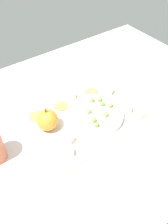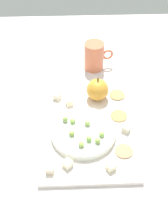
# 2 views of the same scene
# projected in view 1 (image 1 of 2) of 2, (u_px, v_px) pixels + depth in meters

# --- Properties ---
(table) EXTENTS (1.30, 0.84, 0.03)m
(table) POSITION_uv_depth(u_px,v_px,m) (71.00, 123.00, 0.84)
(table) COLOR silver
(table) RESTS_ON ground
(platter) EXTENTS (0.36, 0.27, 0.01)m
(platter) POSITION_uv_depth(u_px,v_px,m) (88.00, 118.00, 0.82)
(platter) COLOR silver
(platter) RESTS_ON table
(serving_dish) EXTENTS (0.18, 0.18, 0.02)m
(serving_dish) POSITION_uv_depth(u_px,v_px,m) (96.00, 114.00, 0.81)
(serving_dish) COLOR white
(serving_dish) RESTS_ON platter
(apple_whole) EXTENTS (0.07, 0.07, 0.07)m
(apple_whole) POSITION_uv_depth(u_px,v_px,m) (48.00, 121.00, 0.75)
(apple_whole) COLOR gold
(apple_whole) RESTS_ON platter
(apple_stem) EXTENTS (0.01, 0.01, 0.01)m
(apple_stem) POSITION_uv_depth(u_px,v_px,m) (46.00, 111.00, 0.72)
(apple_stem) COLOR brown
(apple_stem) RESTS_ON apple_whole
(cheese_cube_0) EXTENTS (0.03, 0.03, 0.02)m
(cheese_cube_0) POSITION_uv_depth(u_px,v_px,m) (73.00, 96.00, 0.87)
(cheese_cube_0) COLOR #F1EACD
(cheese_cube_0) RESTS_ON platter
(cheese_cube_1) EXTENTS (0.02, 0.02, 0.02)m
(cheese_cube_1) POSITION_uv_depth(u_px,v_px,m) (141.00, 115.00, 0.80)
(cheese_cube_1) COLOR #F9E5C1
(cheese_cube_1) RESTS_ON platter
(cheese_cube_2) EXTENTS (0.03, 0.03, 0.02)m
(cheese_cube_2) POSITION_uv_depth(u_px,v_px,m) (128.00, 109.00, 0.82)
(cheese_cube_2) COLOR white
(cheese_cube_2) RESTS_ON platter
(cheese_cube_3) EXTENTS (0.03, 0.03, 0.02)m
(cheese_cube_3) POSITION_uv_depth(u_px,v_px,m) (70.00, 139.00, 0.73)
(cheese_cube_3) COLOR #F7E3BD
(cheese_cube_3) RESTS_ON platter
(cheese_cube_4) EXTENTS (0.03, 0.03, 0.02)m
(cheese_cube_4) POSITION_uv_depth(u_px,v_px,m) (110.00, 91.00, 0.89)
(cheese_cube_4) COLOR #F9EFC2
(cheese_cube_4) RESTS_ON platter
(cheese_cube_5) EXTENTS (0.03, 0.03, 0.02)m
(cheese_cube_5) POSITION_uv_depth(u_px,v_px,m) (70.00, 152.00, 0.70)
(cheese_cube_5) COLOR #F8EFCD
(cheese_cube_5) RESTS_ON platter
(cracker_0) EXTENTS (0.05, 0.05, 0.00)m
(cracker_0) POSITION_uv_depth(u_px,v_px,m) (92.00, 92.00, 0.90)
(cracker_0) COLOR tan
(cracker_0) RESTS_ON platter
(cracker_1) EXTENTS (0.05, 0.05, 0.00)m
(cracker_1) POSITION_uv_depth(u_px,v_px,m) (61.00, 106.00, 0.85)
(cracker_1) COLOR tan
(cracker_1) RESTS_ON platter
(cracker_2) EXTENTS (0.05, 0.05, 0.00)m
(cracker_2) POSITION_uv_depth(u_px,v_px,m) (36.00, 116.00, 0.81)
(cracker_2) COLOR tan
(cracker_2) RESTS_ON platter
(grape_0) EXTENTS (0.02, 0.02, 0.02)m
(grape_0) POSITION_uv_depth(u_px,v_px,m) (102.00, 104.00, 0.82)
(grape_0) COLOR #87C455
(grape_0) RESTS_ON serving_dish
(grape_1) EXTENTS (0.02, 0.02, 0.02)m
(grape_1) POSITION_uv_depth(u_px,v_px,m) (89.00, 111.00, 0.79)
(grape_1) COLOR #9BC15C
(grape_1) RESTS_ON serving_dish
(grape_2) EXTENTS (0.02, 0.02, 0.01)m
(grape_2) POSITION_uv_depth(u_px,v_px,m) (92.00, 100.00, 0.83)
(grape_2) COLOR #8FBC54
(grape_2) RESTS_ON serving_dish
(grape_3) EXTENTS (0.02, 0.02, 0.01)m
(grape_3) POSITION_uv_depth(u_px,v_px,m) (106.00, 114.00, 0.78)
(grape_3) COLOR #8DB04B
(grape_3) RESTS_ON serving_dish
(grape_4) EXTENTS (0.02, 0.02, 0.02)m
(grape_4) POSITION_uv_depth(u_px,v_px,m) (100.00, 99.00, 0.83)
(grape_4) COLOR #91B353
(grape_4) RESTS_ON serving_dish
(grape_5) EXTENTS (0.02, 0.02, 0.01)m
(grape_5) POSITION_uv_depth(u_px,v_px,m) (111.00, 105.00, 0.81)
(grape_5) COLOR #98BB53
(grape_5) RESTS_ON serving_dish
(grape_6) EXTENTS (0.02, 0.02, 0.02)m
(grape_6) POSITION_uv_depth(u_px,v_px,m) (97.00, 125.00, 0.75)
(grape_6) COLOR #88AD55
(grape_6) RESTS_ON serving_dish
(grape_7) EXTENTS (0.02, 0.02, 0.01)m
(grape_7) POSITION_uv_depth(u_px,v_px,m) (94.00, 120.00, 0.76)
(grape_7) COLOR #8AC250
(grape_7) RESTS_ON serving_dish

